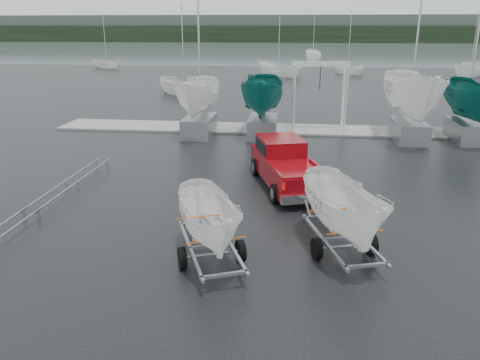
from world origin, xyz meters
TOP-DOWN VIEW (x-y plane):
  - ground_plane at (0.00, 0.00)m, footprint 120.00×120.00m
  - lake at (0.00, 100.00)m, footprint 300.00×300.00m
  - dock at (0.00, 13.00)m, footprint 30.00×3.00m
  - treeline at (0.00, 170.00)m, footprint 300.00×8.00m
  - far_hill at (0.00, 178.00)m, footprint 300.00×6.00m
  - pickup_truck at (-0.77, 2.63)m, footprint 3.26×5.62m
  - trailer_hitched at (0.98, -3.25)m, footprint 2.16×3.79m
  - trailer_parked at (-2.61, -4.14)m, footprint 2.44×3.78m
  - boat_hoist at (1.02, 13.00)m, footprint 3.30×2.18m
  - keelboat_0 at (-5.90, 11.00)m, footprint 2.25×3.20m
  - keelboat_1 at (-2.21, 11.20)m, footprint 2.37×3.20m
  - keelboat_2 at (5.95, 11.00)m, footprint 2.73×3.20m
  - keelboat_3 at (9.13, 11.30)m, footprint 2.33×3.20m
  - mast_rack_0 at (-9.00, 1.00)m, footprint 0.56×6.50m
  - moored_boat_0 at (-10.65, 27.78)m, footprint 3.71×3.70m
  - moored_boat_1 at (-2.50, 45.42)m, footprint 3.94×3.93m
  - moored_boat_2 at (6.52, 49.20)m, footprint 2.88×2.89m
  - moored_boat_3 at (21.63, 47.92)m, footprint 4.00×4.02m
  - moored_boat_4 at (-28.55, 54.03)m, footprint 2.86×2.84m
  - moored_boat_5 at (2.87, 76.22)m, footprint 2.94×3.01m

SIDE VIEW (x-z plane):
  - lake at x=0.00m, z-range -0.01..-0.01m
  - ground_plane at x=0.00m, z-range 0.00..0.00m
  - moored_boat_3 at x=21.63m, z-range -5.88..5.88m
  - moored_boat_5 at x=2.87m, z-range -5.83..5.84m
  - moored_boat_1 at x=-2.50m, z-range -5.82..5.83m
  - moored_boat_0 at x=-10.65m, z-range -5.72..5.73m
  - moored_boat_4 at x=-28.55m, z-range -5.37..5.39m
  - moored_boat_2 at x=6.52m, z-range -5.34..5.36m
  - dock at x=0.00m, z-range -0.01..0.11m
  - mast_rack_0 at x=-9.00m, z-range 0.32..0.38m
  - pickup_truck at x=-0.77m, z-range 0.04..1.81m
  - trailer_parked at x=-2.61m, z-range 0.20..4.51m
  - trailer_hitched at x=0.98m, z-range 0.21..5.01m
  - boat_hoist at x=1.02m, z-range 0.61..4.73m
  - treeline at x=0.00m, z-range 0.00..6.00m
  - keelboat_0 at x=-5.90m, z-range -1.66..8.75m
  - keelboat_3 at x=9.13m, z-range -1.56..8.94m
  - keelboat_1 at x=-2.21m, z-range 0.05..7.45m
  - keelboat_2 at x=5.95m, z-range -1.10..9.81m
  - far_hill at x=0.00m, z-range 0.00..10.00m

